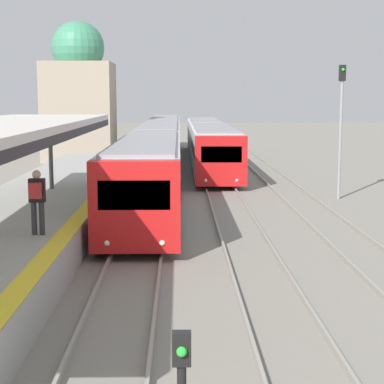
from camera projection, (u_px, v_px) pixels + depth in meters
name	position (u px, v px, depth m)	size (l,w,h in m)	color
person_on_platform	(37.00, 197.00, 16.25)	(0.40, 0.40, 1.66)	#2D2D33
train_near	(160.00, 144.00, 40.42)	(2.55, 46.40, 2.94)	red
train_far	(208.00, 141.00, 44.96)	(2.55, 28.28, 2.83)	red
signal_mast_far	(341.00, 117.00, 28.53)	(0.28, 0.29, 5.97)	gray
distant_domed_building	(79.00, 97.00, 46.59)	(4.94, 4.94, 10.02)	gray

